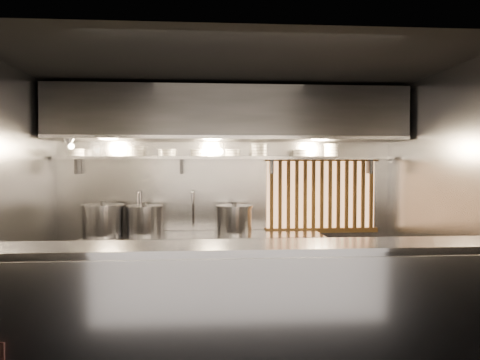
{
  "coord_description": "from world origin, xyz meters",
  "views": [
    {
      "loc": [
        -0.3,
        -4.84,
        1.8
      ],
      "look_at": [
        0.11,
        0.55,
        1.62
      ],
      "focal_mm": 35.0,
      "sensor_mm": 36.0,
      "label": 1
    }
  ],
  "objects": [
    {
      "name": "serving_counter",
      "position": [
        0.0,
        -0.96,
        0.57
      ],
      "size": [
        4.5,
        0.56,
        1.13
      ],
      "color": "#99999F",
      "rests_on": "floor"
    },
    {
      "name": "exhaust_hood",
      "position": [
        0.0,
        1.1,
        2.42
      ],
      "size": [
        4.4,
        0.81,
        0.65
      ],
      "color": "#2D2D30",
      "rests_on": "ceiling"
    },
    {
      "name": "stock_pot_right",
      "position": [
        0.08,
        1.16,
        1.09
      ],
      "size": [
        0.48,
        0.48,
        0.41
      ],
      "rotation": [
        0.0,
        0.0,
        0.0
      ],
      "color": "#99999F",
      "rests_on": "cooking_bench"
    },
    {
      "name": "bowl_stack_1",
      "position": [
        -1.19,
        1.32,
        1.97
      ],
      "size": [
        0.23,
        0.23,
        0.13
      ],
      "color": "silver",
      "rests_on": "bowl_shelf"
    },
    {
      "name": "bowl_stack_2",
      "position": [
        -0.79,
        1.32,
        1.95
      ],
      "size": [
        0.24,
        0.24,
        0.09
      ],
      "color": "silver",
      "rests_on": "bowl_shelf"
    },
    {
      "name": "floor",
      "position": [
        0.0,
        0.0,
        0.0
      ],
      "size": [
        4.5,
        4.5,
        0.0
      ],
      "primitive_type": "plane",
      "color": "black",
      "rests_on": "ground"
    },
    {
      "name": "faucet_right",
      "position": [
        -0.45,
        1.37,
        1.31
      ],
      "size": [
        0.04,
        0.3,
        0.5
      ],
      "color": "silver",
      "rests_on": "wall_back"
    },
    {
      "name": "bowl_stack_7",
      "position": [
        1.39,
        1.32,
        1.99
      ],
      "size": [
        0.2,
        0.2,
        0.17
      ],
      "color": "silver",
      "rests_on": "bowl_shelf"
    },
    {
      "name": "bowl_stack_3",
      "position": [
        -0.37,
        1.32,
        1.95
      ],
      "size": [
        0.23,
        0.23,
        0.09
      ],
      "color": "silver",
      "rests_on": "bowl_shelf"
    },
    {
      "name": "stock_pot_left",
      "position": [
        -1.58,
        1.13,
        1.1
      ],
      "size": [
        0.6,
        0.6,
        0.43
      ],
      "rotation": [
        0.0,
        0.0,
        -0.14
      ],
      "color": "#99999F",
      "rests_on": "cooking_bench"
    },
    {
      "name": "wall_right",
      "position": [
        2.25,
        0.0,
        1.4
      ],
      "size": [
        0.0,
        3.0,
        3.0
      ],
      "primitive_type": "plane",
      "rotation": [
        1.57,
        0.0,
        -1.57
      ],
      "color": "gray",
      "rests_on": "floor"
    },
    {
      "name": "bowl_stack_4",
      "position": [
        0.07,
        1.32,
        1.95
      ],
      "size": [
        0.21,
        0.21,
        0.09
      ],
      "color": "silver",
      "rests_on": "bowl_shelf"
    },
    {
      "name": "bowl_stack_6",
      "position": [
        0.99,
        1.32,
        1.95
      ],
      "size": [
        0.24,
        0.24,
        0.09
      ],
      "color": "silver",
      "rests_on": "bowl_shelf"
    },
    {
      "name": "bowl_stack_5",
      "position": [
        0.43,
        1.32,
        1.98
      ],
      "size": [
        0.22,
        0.22,
        0.17
      ],
      "color": "silver",
      "rests_on": "bowl_shelf"
    },
    {
      "name": "faucet_left",
      "position": [
        -1.15,
        1.37,
        1.31
      ],
      "size": [
        0.04,
        0.3,
        0.5
      ],
      "color": "silver",
      "rests_on": "wall_back"
    },
    {
      "name": "pendant_bulb",
      "position": [
        -0.1,
        1.2,
        1.96
      ],
      "size": [
        0.09,
        0.09,
        0.19
      ],
      "color": "#2D2D30",
      "rests_on": "exhaust_hood"
    },
    {
      "name": "wood_screen",
      "position": [
        1.3,
        1.45,
        1.38
      ],
      "size": [
        1.56,
        0.09,
        1.04
      ],
      "color": "#EEA86B",
      "rests_on": "wall_back"
    },
    {
      "name": "bowl_stack_0",
      "position": [
        -1.95,
        1.32,
        1.95
      ],
      "size": [
        0.22,
        0.22,
        0.09
      ],
      "color": "silver",
      "rests_on": "bowl_shelf"
    },
    {
      "name": "cooking_bench",
      "position": [
        -0.3,
        1.13,
        0.45
      ],
      "size": [
        3.0,
        0.7,
        0.9
      ],
      "primitive_type": "cube",
      "color": "#99999F",
      "rests_on": "floor"
    },
    {
      "name": "wall_back",
      "position": [
        0.0,
        1.5,
        1.4
      ],
      "size": [
        4.5,
        0.0,
        4.5
      ],
      "primitive_type": "plane",
      "rotation": [
        1.57,
        0.0,
        0.0
      ],
      "color": "gray",
      "rests_on": "floor"
    },
    {
      "name": "stock_pot_mid",
      "position": [
        -1.06,
        1.16,
        1.09
      ],
      "size": [
        0.52,
        0.52,
        0.41
      ],
      "rotation": [
        0.0,
        0.0,
        -0.1
      ],
      "color": "#99999F",
      "rests_on": "cooking_bench"
    },
    {
      "name": "ceiling",
      "position": [
        0.0,
        0.0,
        2.8
      ],
      "size": [
        4.5,
        4.5,
        0.0
      ],
      "primitive_type": "plane",
      "rotation": [
        3.14,
        0.0,
        0.0
      ],
      "color": "black",
      "rests_on": "wall_back"
    },
    {
      "name": "wall_left",
      "position": [
        -2.25,
        0.0,
        1.4
      ],
      "size": [
        0.0,
        3.0,
        3.0
      ],
      "primitive_type": "plane",
      "rotation": [
        1.57,
        0.0,
        1.57
      ],
      "color": "gray",
      "rests_on": "floor"
    },
    {
      "name": "bowl_shelf",
      "position": [
        0.0,
        1.32,
        1.88
      ],
      "size": [
        4.4,
        0.34,
        0.04
      ],
      "primitive_type": "cube",
      "color": "#99999F",
      "rests_on": "wall_back"
    },
    {
      "name": "heat_lamp",
      "position": [
        -1.9,
        0.85,
        2.07
      ],
      "size": [
        0.25,
        0.35,
        0.2
      ],
      "color": "#99999F",
      "rests_on": "exhaust_hood"
    }
  ]
}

